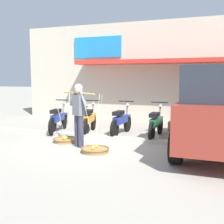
% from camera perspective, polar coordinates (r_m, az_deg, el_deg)
% --- Properties ---
extents(ground_plane, '(90.00, 90.00, 0.00)m').
position_cam_1_polar(ground_plane, '(8.06, -3.19, -6.41)').
color(ground_plane, '#9E998C').
extents(sidewalk_curb, '(20.00, 0.24, 0.10)m').
position_cam_1_polar(sidewalk_curb, '(8.68, -1.34, -5.11)').
color(sidewalk_curb, '#BAB4A5').
rests_on(sidewalk_curb, ground).
extents(fruit_vendor, '(1.29, 0.79, 1.70)m').
position_cam_1_polar(fruit_vendor, '(7.59, -6.70, 0.21)').
color(fruit_vendor, '#38384C').
rests_on(fruit_vendor, ground).
extents(fruit_basket_left_side, '(0.71, 0.71, 1.45)m').
position_cam_1_polar(fruit_basket_left_side, '(8.36, -9.33, -5.50)').
color(fruit_basket_left_side, '#9E7542').
rests_on(fruit_basket_left_side, ground).
extents(fruit_basket_right_side, '(0.71, 0.71, 1.45)m').
position_cam_1_polar(fruit_basket_right_side, '(7.16, -3.42, -7.52)').
color(fruit_basket_right_side, '#9E7542').
rests_on(fruit_basket_right_side, ground).
extents(motorcycle_nearest_shop, '(0.59, 1.80, 1.09)m').
position_cam_1_polar(motorcycle_nearest_shop, '(9.91, -10.73, -1.38)').
color(motorcycle_nearest_shop, black).
rests_on(motorcycle_nearest_shop, ground).
extents(motorcycle_second_in_row, '(0.61, 1.79, 1.09)m').
position_cam_1_polar(motorcycle_second_in_row, '(9.57, -4.51, -1.56)').
color(motorcycle_second_in_row, black).
rests_on(motorcycle_second_in_row, ground).
extents(motorcycle_third_in_row, '(0.54, 1.82, 1.09)m').
position_cam_1_polar(motorcycle_third_in_row, '(9.23, 1.84, -1.86)').
color(motorcycle_third_in_row, black).
rests_on(motorcycle_third_in_row, ground).
extents(motorcycle_end_of_row, '(0.54, 1.82, 1.09)m').
position_cam_1_polar(motorcycle_end_of_row, '(8.89, 8.83, -2.27)').
color(motorcycle_end_of_row, black).
rests_on(motorcycle_end_of_row, ground).
extents(parked_truck, '(2.20, 4.83, 2.10)m').
position_cam_1_polar(parked_truck, '(7.55, 21.65, 0.93)').
color(parked_truck, maroon).
rests_on(parked_truck, ground).
extents(storefront_building, '(13.00, 6.00, 4.20)m').
position_cam_1_polar(storefront_building, '(14.40, 12.07, 7.68)').
color(storefront_building, beige).
rests_on(storefront_building, ground).
extents(wooden_crate, '(0.44, 0.36, 0.32)m').
position_cam_1_polar(wooden_crate, '(10.26, 12.50, -2.80)').
color(wooden_crate, olive).
rests_on(wooden_crate, ground).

